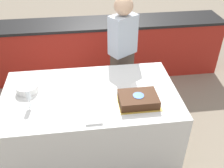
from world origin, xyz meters
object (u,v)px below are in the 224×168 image
cake (138,99)px  plate_stack (27,88)px  wine_glass (28,95)px  person_cutting_cake (122,52)px

cake → plate_stack: size_ratio=1.83×
cake → wine_glass: bearing=174.7°
cake → plate_stack: 1.18m
cake → person_cutting_cake: person_cutting_cake is taller
plate_stack → person_cutting_cake: 1.29m
cake → plate_stack: cake is taller
wine_glass → person_cutting_cake: 1.39m
cake → plate_stack: (-1.13, 0.34, -0.01)m
wine_glass → person_cutting_cake: person_cutting_cake is taller
cake → person_cutting_cake: bearing=90.0°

